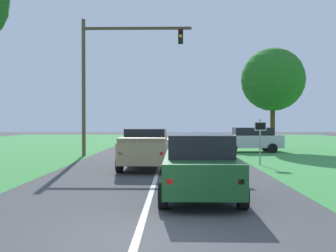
{
  "coord_description": "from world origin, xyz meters",
  "views": [
    {
      "loc": [
        0.7,
        -6.86,
        2.24
      ],
      "look_at": [
        0.37,
        14.67,
        1.96
      ],
      "focal_mm": 38.95,
      "sensor_mm": 36.0,
      "label": 1
    }
  ],
  "objects": [
    {
      "name": "ground_plane",
      "position": [
        0.0,
        9.07,
        0.0
      ],
      "size": [
        120.0,
        120.0,
        0.0
      ],
      "primitive_type": "plane",
      "color": "#424244"
    },
    {
      "name": "red_suv_near",
      "position": [
        1.46,
        3.9,
        0.98
      ],
      "size": [
        2.31,
        4.55,
        1.86
      ],
      "color": "#194C23",
      "rests_on": "ground_plane"
    },
    {
      "name": "keep_moving_sign",
      "position": [
        5.12,
        11.78,
        1.5
      ],
      "size": [
        0.6,
        0.09,
        2.34
      ],
      "color": "gray",
      "rests_on": "ground_plane"
    },
    {
      "name": "crossing_suv_far",
      "position": [
        6.3,
        19.8,
        0.94
      ],
      "size": [
        4.57,
        2.15,
        1.78
      ],
      "color": "silver",
      "rests_on": "ground_plane"
    },
    {
      "name": "traffic_light",
      "position": [
        -3.48,
        16.68,
        5.74
      ],
      "size": [
        7.11,
        0.4,
        8.85
      ],
      "color": "brown",
      "rests_on": "ground_plane"
    },
    {
      "name": "oak_tree_right",
      "position": [
        8.41,
        21.59,
        5.47
      ],
      "size": [
        4.88,
        4.88,
        7.93
      ],
      "color": "#4C351E",
      "rests_on": "ground_plane"
    },
    {
      "name": "pickup_truck_lead",
      "position": [
        -0.59,
        10.38,
        0.99
      ],
      "size": [
        2.43,
        5.09,
        1.9
      ],
      "color": "tan",
      "rests_on": "ground_plane"
    }
  ]
}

